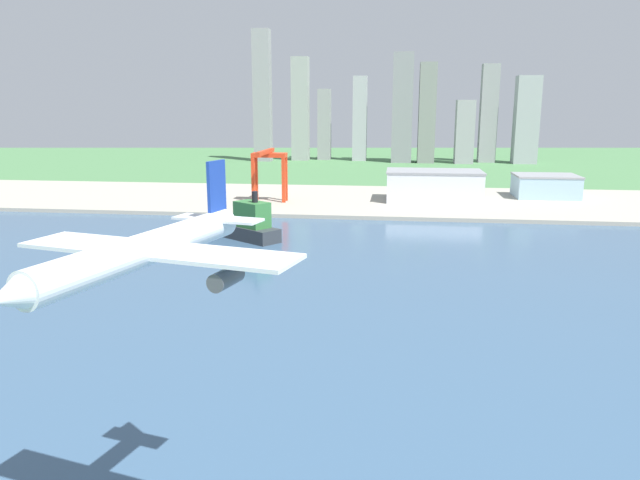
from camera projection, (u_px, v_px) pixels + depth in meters
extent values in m
plane|color=#477948|center=(346.00, 276.00, 231.17)|extent=(2400.00, 2400.00, 0.00)
cube|color=#385675|center=(327.00, 332.00, 173.06)|extent=(840.00, 360.00, 0.15)
cube|color=#A4A090|center=(370.00, 200.00, 414.86)|extent=(840.00, 140.00, 2.50)
cylinder|color=white|center=(147.00, 249.00, 69.79)|extent=(12.16, 36.03, 3.93)
cone|color=white|center=(8.00, 297.00, 51.88)|extent=(4.63, 5.07, 3.74)
cube|color=white|center=(157.00, 250.00, 71.57)|extent=(36.71, 16.01, 0.50)
cube|color=#193899|center=(217.00, 194.00, 83.69)|extent=(1.49, 4.33, 9.44)
cube|color=white|center=(218.00, 219.00, 84.45)|extent=(13.47, 6.84, 0.36)
cylinder|color=#4C4F54|center=(226.00, 278.00, 67.56)|extent=(3.27, 5.42, 2.16)
cylinder|color=#4C4F54|center=(86.00, 262.00, 74.53)|extent=(3.27, 5.42, 2.16)
cube|color=#2D3338|center=(241.00, 231.00, 299.21)|extent=(45.32, 37.73, 6.71)
cube|color=#337238|center=(252.00, 214.00, 291.00)|extent=(19.76, 18.28, 12.49)
cylinder|color=black|center=(255.00, 197.00, 287.48)|extent=(2.91, 2.91, 5.37)
cube|color=red|center=(253.00, 180.00, 397.02)|extent=(2.20, 2.20, 29.72)
cube|color=red|center=(284.00, 180.00, 394.40)|extent=(2.20, 2.20, 29.72)
cube|color=red|center=(256.00, 178.00, 404.76)|extent=(2.20, 2.20, 29.72)
cube|color=red|center=(286.00, 179.00, 402.15)|extent=(2.20, 2.20, 29.72)
cube|color=red|center=(269.00, 155.00, 396.08)|extent=(23.00, 10.00, 2.80)
cube|color=red|center=(265.00, 152.00, 384.67)|extent=(2.60, 44.65, 2.60)
cube|color=silver|center=(434.00, 187.00, 402.74)|extent=(62.64, 36.36, 19.47)
cube|color=gray|center=(434.00, 171.00, 400.52)|extent=(63.89, 37.08, 1.20)
cube|color=#99BCD1|center=(545.00, 187.00, 419.87)|extent=(42.01, 33.37, 14.75)
cube|color=gray|center=(546.00, 176.00, 418.15)|extent=(42.85, 34.03, 1.20)
cube|color=gray|center=(262.00, 96.00, 727.98)|extent=(20.79, 17.06, 157.65)
cube|color=#949996|center=(300.00, 109.00, 744.74)|extent=(20.92, 17.65, 126.63)
cube|color=gray|center=(324.00, 125.00, 758.93)|extent=(15.44, 20.25, 88.39)
cube|color=#A3A4AC|center=(360.00, 119.00, 739.83)|extent=(17.09, 15.89, 103.37)
cube|color=gray|center=(402.00, 108.00, 712.96)|extent=(24.06, 23.52, 129.08)
cube|color=gray|center=(427.00, 113.00, 709.08)|extent=(19.75, 23.67, 117.23)
cube|color=#97979E|center=(464.00, 132.00, 704.88)|extent=(21.36, 22.96, 74.10)
cube|color=gray|center=(489.00, 114.00, 715.38)|extent=(19.99, 16.59, 116.07)
cube|color=#9B9FA6|center=(526.00, 120.00, 699.47)|extent=(27.06, 22.19, 101.61)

